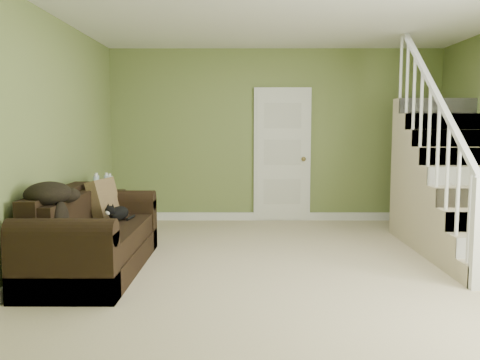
{
  "coord_description": "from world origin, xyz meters",
  "views": [
    {
      "loc": [
        -0.5,
        -4.99,
        1.43
      ],
      "look_at": [
        -0.53,
        0.17,
        0.89
      ],
      "focal_mm": 38.0,
      "sensor_mm": 36.0,
      "label": 1
    }
  ],
  "objects_px": {
    "cat": "(118,213)",
    "banana": "(95,230)",
    "sofa": "(91,240)",
    "side_table": "(105,217)"
  },
  "relations": [
    {
      "from": "cat",
      "to": "banana",
      "type": "xyz_separation_m",
      "value": [
        -0.07,
        -0.62,
        -0.05
      ]
    },
    {
      "from": "sofa",
      "to": "cat",
      "type": "height_order",
      "value": "sofa"
    },
    {
      "from": "sofa",
      "to": "side_table",
      "type": "xyz_separation_m",
      "value": [
        -0.18,
        1.22,
        0.02
      ]
    },
    {
      "from": "cat",
      "to": "side_table",
      "type": "bearing_deg",
      "value": 136.01
    },
    {
      "from": "side_table",
      "to": "cat",
      "type": "relative_size",
      "value": 2.0
    },
    {
      "from": "side_table",
      "to": "cat",
      "type": "xyz_separation_m",
      "value": [
        0.38,
        -0.86,
        0.19
      ]
    },
    {
      "from": "sofa",
      "to": "cat",
      "type": "distance_m",
      "value": 0.46
    },
    {
      "from": "sofa",
      "to": "cat",
      "type": "xyz_separation_m",
      "value": [
        0.19,
        0.36,
        0.21
      ]
    },
    {
      "from": "side_table",
      "to": "cat",
      "type": "bearing_deg",
      "value": -66.24
    },
    {
      "from": "side_table",
      "to": "banana",
      "type": "xyz_separation_m",
      "value": [
        0.31,
        -1.47,
        0.14
      ]
    }
  ]
}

